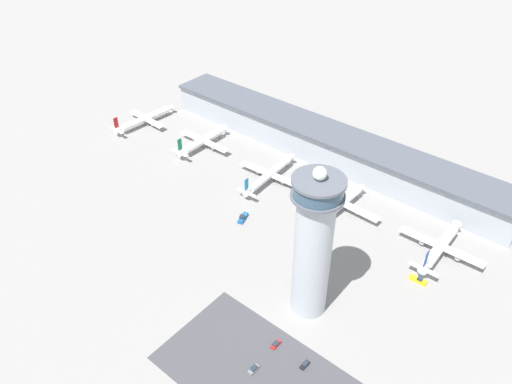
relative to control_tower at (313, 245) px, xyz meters
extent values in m
plane|color=gray|center=(-54.59, 24.39, -32.03)|extent=(1000.00, 1000.00, 0.00)
cube|color=#A3A8B2|center=(-54.59, 94.39, -24.17)|extent=(208.09, 22.00, 15.72)
cube|color=#4C515B|center=(-54.59, 94.39, -15.51)|extent=(208.09, 25.00, 1.60)
cylinder|color=#ADB2BC|center=(0.00, 0.00, -5.42)|extent=(13.50, 13.50, 53.24)
cylinder|color=#565B66|center=(0.00, 0.00, 21.60)|extent=(18.15, 18.15, 0.80)
cylinder|color=#334C60|center=(0.00, 0.00, 24.54)|extent=(16.70, 16.70, 5.08)
cylinder|color=#565B66|center=(0.00, 0.00, 27.58)|extent=(18.15, 18.15, 1.00)
sphere|color=white|center=(0.00, 0.00, 30.39)|extent=(4.62, 4.62, 4.62)
cube|color=#424247|center=(2.22, -35.55, -32.03)|extent=(64.00, 40.00, 0.01)
cylinder|color=white|center=(-161.16, 54.89, -27.92)|extent=(5.87, 34.71, 4.04)
cone|color=white|center=(-160.15, 73.95, -27.92)|extent=(4.22, 3.84, 4.04)
cone|color=white|center=(-162.21, 35.23, -27.92)|extent=(3.89, 5.03, 3.63)
cube|color=white|center=(-161.13, 55.58, -28.63)|extent=(30.93, 6.03, 0.44)
cylinder|color=#A8A8B2|center=(-167.52, 56.92, -29.85)|extent=(2.45, 4.55, 2.22)
cylinder|color=#A8A8B2|center=(-154.63, 56.24, -29.85)|extent=(2.45, 4.55, 2.22)
cube|color=red|center=(-162.26, 34.26, -22.67)|extent=(0.45, 2.81, 6.46)
cube|color=white|center=(-162.28, 33.86, -27.52)|extent=(11.39, 2.60, 0.24)
cylinder|color=black|center=(-160.31, 70.94, -30.99)|extent=(0.28, 0.28, 2.09)
cylinder|color=black|center=(-158.35, 54.63, -30.99)|extent=(0.28, 0.28, 2.09)
cylinder|color=black|center=(-163.99, 54.93, -30.99)|extent=(0.28, 0.28, 2.09)
cylinder|color=white|center=(-114.42, 58.41, -27.43)|extent=(4.36, 28.70, 4.21)
cone|color=white|center=(-114.51, 74.64, -27.43)|extent=(4.23, 3.81, 4.21)
cone|color=white|center=(-114.33, 41.55, -27.43)|extent=(3.81, 5.07, 3.78)
cube|color=white|center=(-114.42, 58.98, -28.16)|extent=(35.47, 4.60, 0.44)
cylinder|color=#A8A8B2|center=(-121.87, 59.94, -29.44)|extent=(2.34, 4.64, 2.31)
cylinder|color=#A8A8B2|center=(-106.99, 60.03, -29.44)|extent=(2.34, 4.64, 2.31)
cube|color=#14704C|center=(-114.32, 40.54, -21.96)|extent=(0.32, 2.80, 6.73)
cube|color=white|center=(-114.32, 40.14, -27.01)|extent=(11.79, 2.07, 0.24)
cylinder|color=black|center=(-114.49, 71.55, -30.78)|extent=(0.28, 0.28, 2.50)
cylinder|color=black|center=(-111.48, 58.20, -30.78)|extent=(0.28, 0.28, 2.50)
cylinder|color=black|center=(-117.36, 58.17, -30.78)|extent=(0.28, 0.28, 2.50)
cylinder|color=silver|center=(-63.89, 56.62, -27.67)|extent=(6.11, 34.32, 3.92)
cone|color=silver|center=(-65.10, 75.42, -27.67)|extent=(4.14, 3.78, 3.92)
cone|color=silver|center=(-62.65, 37.23, -27.67)|extent=(3.83, 4.93, 3.53)
cube|color=silver|center=(-63.94, 57.30, -28.36)|extent=(38.37, 6.84, 0.44)
cylinder|color=#A8A8B2|center=(-72.00, 57.78, -29.55)|extent=(2.43, 4.45, 2.16)
cylinder|color=#A8A8B2|center=(-56.00, 58.81, -29.55)|extent=(2.43, 4.45, 2.16)
cube|color=#197FB2|center=(-62.59, 36.29, -22.57)|extent=(0.48, 2.81, 6.28)
cube|color=silver|center=(-62.56, 35.89, -27.28)|extent=(11.09, 2.70, 0.24)
cylinder|color=black|center=(-64.91, 72.46, -30.83)|extent=(0.28, 0.28, 2.40)
cylinder|color=black|center=(-61.15, 56.68, -30.83)|extent=(0.28, 0.28, 2.40)
cylinder|color=black|center=(-66.63, 56.33, -30.83)|extent=(0.28, 0.28, 2.40)
cylinder|color=silver|center=(-21.74, 59.91, -27.72)|extent=(4.55, 27.76, 3.51)
cone|color=silver|center=(-21.16, 75.30, -27.72)|extent=(3.63, 3.29, 3.51)
cone|color=silver|center=(-22.34, 44.00, -27.72)|extent=(3.32, 4.33, 3.16)
cube|color=silver|center=(-21.71, 60.47, -28.34)|extent=(39.17, 5.87, 0.44)
cylinder|color=#A8A8B2|center=(-29.87, 61.77, -29.40)|extent=(2.07, 3.93, 1.93)
cylinder|color=#A8A8B2|center=(-13.49, 61.16, -29.40)|extent=(2.07, 3.93, 1.93)
cube|color=orange|center=(-22.37, 43.15, -23.16)|extent=(0.41, 2.81, 5.62)
cube|color=silver|center=(-22.38, 42.75, -27.37)|extent=(9.90, 2.37, 0.24)
cylinder|color=black|center=(-21.26, 72.53, -30.76)|extent=(0.28, 0.28, 2.56)
cylinder|color=black|center=(-19.29, 59.57, -30.76)|extent=(0.28, 0.28, 2.56)
cylinder|color=black|center=(-24.20, 59.76, -30.76)|extent=(0.28, 0.28, 2.56)
cylinder|color=silver|center=(27.03, 60.61, -27.26)|extent=(4.92, 28.34, 4.47)
cone|color=silver|center=(26.77, 76.75, -27.26)|extent=(4.53, 4.09, 4.47)
cone|color=silver|center=(27.30, 43.79, -27.26)|extent=(4.11, 5.42, 4.02)
cube|color=silver|center=(27.02, 61.17, -28.05)|extent=(38.10, 5.01, 0.44)
cylinder|color=#A8A8B2|center=(19.02, 62.04, -29.40)|extent=(2.54, 4.95, 2.46)
cylinder|color=#A8A8B2|center=(34.99, 62.30, -29.40)|extent=(2.54, 4.95, 2.46)
cube|color=navy|center=(27.31, 42.72, -21.46)|extent=(0.34, 2.80, 7.15)
cube|color=silver|center=(27.32, 42.32, -26.82)|extent=(12.54, 2.20, 0.24)
cylinder|color=black|center=(26.82, 73.54, -30.77)|extent=(0.28, 0.28, 2.54)
cylinder|color=black|center=(30.16, 60.42, -30.77)|extent=(0.28, 0.28, 2.54)
cylinder|color=black|center=(23.90, 60.32, -30.77)|extent=(0.28, 0.28, 2.54)
cube|color=black|center=(-53.89, 23.48, -31.97)|extent=(4.23, 6.84, 0.12)
cube|color=#195699|center=(-53.89, 23.48, -31.20)|extent=(4.72, 8.04, 1.66)
cube|color=#232D38|center=(-53.64, 22.75, -29.69)|extent=(2.74, 2.85, 1.36)
cube|color=black|center=(27.22, 39.45, -31.97)|extent=(6.10, 2.34, 0.12)
cube|color=gold|center=(27.22, 39.45, -31.27)|extent=(7.26, 2.46, 1.53)
cube|color=#232D38|center=(27.94, 39.48, -29.88)|extent=(2.21, 2.05, 1.25)
cube|color=black|center=(-44.99, 58.56, -31.97)|extent=(5.13, 5.23, 0.12)
cube|color=#2D333D|center=(-44.99, 58.56, -31.27)|extent=(5.87, 6.00, 1.54)
cube|color=#232D38|center=(-45.41, 58.12, -29.87)|extent=(2.74, 2.73, 1.26)
cube|color=black|center=(-23.47, 36.74, -31.97)|extent=(5.43, 2.78, 0.12)
cube|color=gold|center=(-23.47, 36.74, -31.32)|extent=(6.44, 2.97, 1.42)
cube|color=#232D38|center=(-24.09, 36.80, -30.03)|extent=(2.06, 2.29, 1.17)
cube|color=black|center=(14.67, -22.53, -31.97)|extent=(1.78, 3.48, 0.12)
cube|color=black|center=(14.67, -22.53, -31.64)|extent=(1.87, 4.14, 0.79)
cube|color=#232D38|center=(14.67, -22.43, -30.92)|extent=(1.59, 2.30, 0.65)
cube|color=black|center=(2.24, -35.23, -31.97)|extent=(1.91, 3.80, 0.12)
cube|color=slate|center=(2.24, -35.23, -31.61)|extent=(2.01, 4.52, 0.86)
cube|color=#232D38|center=(2.24, -35.12, -30.82)|extent=(1.73, 2.50, 0.70)
cube|color=black|center=(1.79, -22.32, -31.97)|extent=(1.80, 3.75, 0.12)
cube|color=red|center=(1.79, -22.32, -31.64)|extent=(1.87, 4.46, 0.79)
cube|color=#232D38|center=(1.79, -22.43, -30.92)|extent=(1.65, 2.45, 0.65)
camera|label=1|loc=(67.57, -112.19, 119.05)|focal=35.00mm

